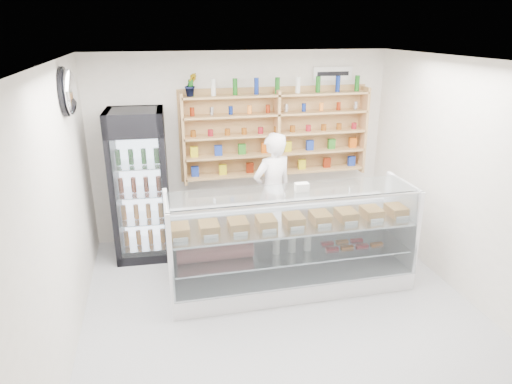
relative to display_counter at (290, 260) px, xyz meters
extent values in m
plane|color=#AAABAF|center=(-0.24, -0.68, -0.36)|extent=(5.00, 5.00, 0.00)
plane|color=white|center=(-0.24, -0.68, 2.44)|extent=(5.00, 5.00, 0.00)
plane|color=white|center=(-0.24, 1.82, 1.04)|extent=(4.50, 0.00, 4.50)
plane|color=white|center=(-0.24, -3.18, 1.04)|extent=(4.50, 0.00, 4.50)
plane|color=white|center=(-2.49, -0.68, 1.04)|extent=(0.00, 5.00, 5.00)
plane|color=white|center=(2.01, -0.68, 1.04)|extent=(0.00, 5.00, 5.00)
cube|color=white|center=(0.00, -0.01, -0.23)|extent=(2.99, 0.85, 0.25)
cube|color=white|center=(0.00, 0.38, 0.21)|extent=(2.99, 0.05, 0.63)
cube|color=silver|center=(0.00, -0.01, 0.15)|extent=(2.87, 0.75, 0.02)
cube|color=silver|center=(0.00, -0.01, 0.52)|extent=(2.93, 0.78, 0.02)
cube|color=silver|center=(0.00, -0.42, 0.42)|extent=(2.93, 0.12, 1.04)
cube|color=silver|center=(0.00, -0.06, 0.94)|extent=(2.93, 0.59, 0.01)
imported|color=white|center=(0.06, 1.10, 0.52)|extent=(0.74, 0.61, 1.75)
cube|color=black|center=(-1.78, 1.32, 0.69)|extent=(0.79, 0.77, 2.10)
cube|color=#2B053D|center=(-1.76, 0.97, 1.58)|extent=(0.74, 0.06, 0.29)
cube|color=silver|center=(-1.76, 0.96, 0.60)|extent=(0.63, 0.04, 1.66)
cube|color=tan|center=(-1.14, 1.66, 1.23)|extent=(0.04, 0.28, 1.33)
cube|color=tan|center=(0.26, 1.66, 1.23)|extent=(0.04, 0.28, 1.33)
cube|color=tan|center=(1.66, 1.66, 1.23)|extent=(0.04, 0.28, 1.33)
cube|color=tan|center=(0.26, 1.66, 0.64)|extent=(2.80, 0.28, 0.03)
cube|color=tan|center=(0.26, 1.66, 0.94)|extent=(2.80, 0.28, 0.03)
cube|color=tan|center=(0.26, 1.66, 1.24)|extent=(2.80, 0.28, 0.03)
cube|color=tan|center=(0.26, 1.66, 1.54)|extent=(2.80, 0.28, 0.03)
cube|color=tan|center=(0.26, 1.66, 1.82)|extent=(2.80, 0.28, 0.03)
imported|color=#1E6626|center=(-0.99, 1.66, 2.00)|extent=(0.20, 0.18, 0.32)
ellipsoid|color=silver|center=(-2.41, 0.52, 2.09)|extent=(0.15, 0.50, 0.50)
cube|color=white|center=(1.16, 1.79, 2.09)|extent=(0.62, 0.03, 0.20)
camera|label=1|loc=(-1.55, -4.85, 2.76)|focal=32.00mm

